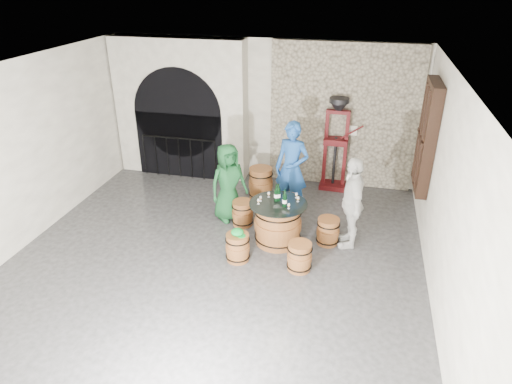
% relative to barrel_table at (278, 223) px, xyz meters
% --- Properties ---
extents(ground, '(8.00, 8.00, 0.00)m').
position_rel_barrel_table_xyz_m(ground, '(-0.93, -1.12, -0.40)').
color(ground, '#29292B').
rests_on(ground, ground).
extents(wall_back, '(8.00, 0.00, 8.00)m').
position_rel_barrel_table_xyz_m(wall_back, '(-0.93, 2.88, 1.20)').
color(wall_back, silver).
rests_on(wall_back, ground).
extents(wall_left, '(0.00, 8.00, 8.00)m').
position_rel_barrel_table_xyz_m(wall_left, '(-4.43, -1.12, 1.20)').
color(wall_left, silver).
rests_on(wall_left, ground).
extents(wall_right, '(0.00, 8.00, 8.00)m').
position_rel_barrel_table_xyz_m(wall_right, '(2.57, -1.12, 1.20)').
color(wall_right, silver).
rests_on(wall_right, ground).
extents(ceiling, '(8.00, 8.00, 0.00)m').
position_rel_barrel_table_xyz_m(ceiling, '(-0.93, -1.12, 2.80)').
color(ceiling, beige).
rests_on(ceiling, wall_back).
extents(stone_facing_panel, '(3.20, 0.12, 3.18)m').
position_rel_barrel_table_xyz_m(stone_facing_panel, '(0.87, 2.82, 1.20)').
color(stone_facing_panel, '#A39982').
rests_on(stone_facing_panel, ground).
extents(arched_opening, '(3.10, 0.60, 3.19)m').
position_rel_barrel_table_xyz_m(arched_opening, '(-2.83, 2.62, 1.19)').
color(arched_opening, silver).
rests_on(arched_opening, ground).
extents(shuttered_window, '(0.23, 1.10, 2.00)m').
position_rel_barrel_table_xyz_m(shuttered_window, '(2.45, 1.28, 1.40)').
color(shuttered_window, black).
rests_on(shuttered_window, wall_right).
extents(barrel_table, '(1.04, 1.04, 0.80)m').
position_rel_barrel_table_xyz_m(barrel_table, '(0.00, 0.00, 0.00)').
color(barrel_table, brown).
rests_on(barrel_table, ground).
extents(barrel_stool_left, '(0.42, 0.42, 0.50)m').
position_rel_barrel_table_xyz_m(barrel_stool_left, '(-0.79, 0.46, -0.15)').
color(barrel_stool_left, brown).
rests_on(barrel_stool_left, ground).
extents(barrel_stool_far, '(0.42, 0.42, 0.50)m').
position_rel_barrel_table_xyz_m(barrel_stool_far, '(0.02, 0.91, -0.15)').
color(barrel_stool_far, brown).
rests_on(barrel_stool_far, ground).
extents(barrel_stool_right, '(0.42, 0.42, 0.50)m').
position_rel_barrel_table_xyz_m(barrel_stool_right, '(0.90, 0.17, -0.15)').
color(barrel_stool_right, brown).
rests_on(barrel_stool_right, ground).
extents(barrel_stool_near_right, '(0.42, 0.42, 0.50)m').
position_rel_barrel_table_xyz_m(barrel_stool_near_right, '(0.52, -0.75, -0.15)').
color(barrel_stool_near_right, brown).
rests_on(barrel_stool_near_right, ground).
extents(barrel_stool_near_left, '(0.42, 0.42, 0.50)m').
position_rel_barrel_table_xyz_m(barrel_stool_near_left, '(-0.56, -0.72, -0.15)').
color(barrel_stool_near_left, brown).
rests_on(barrel_stool_near_left, ground).
extents(green_cap, '(0.26, 0.21, 0.12)m').
position_rel_barrel_table_xyz_m(green_cap, '(-0.55, -0.72, 0.16)').
color(green_cap, '#0B7F29').
rests_on(green_cap, barrel_stool_near_left).
extents(person_green, '(0.89, 0.90, 1.57)m').
position_rel_barrel_table_xyz_m(person_green, '(-1.12, 0.66, 0.39)').
color(person_green, '#134520').
rests_on(person_green, ground).
extents(person_blue, '(0.79, 0.61, 1.91)m').
position_rel_barrel_table_xyz_m(person_blue, '(0.03, 1.24, 0.56)').
color(person_blue, '#19468D').
rests_on(person_blue, ground).
extents(person_white, '(0.60, 1.06, 1.70)m').
position_rel_barrel_table_xyz_m(person_white, '(1.26, 0.24, 0.45)').
color(person_white, beige).
rests_on(person_white, ground).
extents(wine_bottle_left, '(0.08, 0.08, 0.32)m').
position_rel_barrel_table_xyz_m(wine_bottle_left, '(-0.06, 0.09, 0.53)').
color(wine_bottle_left, black).
rests_on(wine_bottle_left, barrel_table).
extents(wine_bottle_center, '(0.08, 0.08, 0.32)m').
position_rel_barrel_table_xyz_m(wine_bottle_center, '(0.13, -0.09, 0.53)').
color(wine_bottle_center, black).
rests_on(wine_bottle_center, barrel_table).
extents(wine_bottle_right, '(0.08, 0.08, 0.32)m').
position_rel_barrel_table_xyz_m(wine_bottle_right, '(-0.02, 0.11, 0.53)').
color(wine_bottle_right, black).
rests_on(wine_bottle_right, barrel_table).
extents(tasting_glass_a, '(0.05, 0.05, 0.10)m').
position_rel_barrel_table_xyz_m(tasting_glass_a, '(-0.34, -0.11, 0.45)').
color(tasting_glass_a, '#B77023').
rests_on(tasting_glass_a, barrel_table).
extents(tasting_glass_b, '(0.05, 0.05, 0.10)m').
position_rel_barrel_table_xyz_m(tasting_glass_b, '(0.33, 0.14, 0.45)').
color(tasting_glass_b, '#B77023').
rests_on(tasting_glass_b, barrel_table).
extents(tasting_glass_c, '(0.05, 0.05, 0.10)m').
position_rel_barrel_table_xyz_m(tasting_glass_c, '(-0.22, 0.20, 0.45)').
color(tasting_glass_c, '#B77023').
rests_on(tasting_glass_c, barrel_table).
extents(tasting_glass_d, '(0.05, 0.05, 0.10)m').
position_rel_barrel_table_xyz_m(tasting_glass_d, '(0.28, 0.28, 0.45)').
color(tasting_glass_d, '#B77023').
rests_on(tasting_glass_d, barrel_table).
extents(tasting_glass_e, '(0.05, 0.05, 0.10)m').
position_rel_barrel_table_xyz_m(tasting_glass_e, '(0.21, -0.15, 0.45)').
color(tasting_glass_e, '#B77023').
rests_on(tasting_glass_e, barrel_table).
extents(tasting_glass_f, '(0.05, 0.05, 0.10)m').
position_rel_barrel_table_xyz_m(tasting_glass_f, '(-0.32, 0.00, 0.45)').
color(tasting_glass_f, '#B77023').
rests_on(tasting_glass_f, barrel_table).
extents(side_barrel, '(0.53, 0.53, 0.71)m').
position_rel_barrel_table_xyz_m(side_barrel, '(-0.70, 1.67, -0.05)').
color(side_barrel, brown).
rests_on(side_barrel, ground).
extents(corking_press, '(0.86, 0.48, 2.08)m').
position_rel_barrel_table_xyz_m(corking_press, '(0.78, 2.57, 0.82)').
color(corking_press, '#4D0C0F').
rests_on(corking_press, ground).
extents(control_box, '(0.18, 0.10, 0.22)m').
position_rel_barrel_table_xyz_m(control_box, '(1.12, 2.74, 0.95)').
color(control_box, silver).
rests_on(control_box, wall_back).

